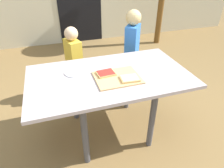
% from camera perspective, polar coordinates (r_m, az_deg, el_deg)
% --- Properties ---
extents(ground_plane, '(16.00, 16.00, 0.00)m').
position_cam_1_polar(ground_plane, '(2.27, -0.63, -12.83)').
color(ground_plane, brown).
extents(dining_table, '(1.47, 0.84, 0.70)m').
position_cam_1_polar(dining_table, '(1.88, -0.74, 0.52)').
color(dining_table, '#AEA1A0').
rests_on(dining_table, ground).
extents(cutting_board, '(0.40, 0.32, 0.01)m').
position_cam_1_polar(cutting_board, '(1.78, 1.54, 1.88)').
color(cutting_board, tan).
rests_on(cutting_board, dining_table).
extents(pizza_slice_near_right, '(0.17, 0.14, 0.02)m').
position_cam_1_polar(pizza_slice_near_right, '(1.74, 5.04, 1.61)').
color(pizza_slice_near_right, tan).
rests_on(pizza_slice_near_right, cutting_board).
extents(pizza_slice_far_left, '(0.17, 0.14, 0.02)m').
position_cam_1_polar(pizza_slice_far_left, '(1.82, -1.77, 3.10)').
color(pizza_slice_far_left, tan).
rests_on(pizza_slice_far_left, cutting_board).
extents(plate_white_left, '(0.19, 0.19, 0.01)m').
position_cam_1_polar(plate_white_left, '(1.90, -10.52, 3.29)').
color(plate_white_left, white).
rests_on(plate_white_left, dining_table).
extents(child_left, '(0.20, 0.27, 0.94)m').
position_cam_1_polar(child_left, '(2.55, -10.77, 6.84)').
color(child_left, '#424F39').
rests_on(child_left, ground).
extents(child_right, '(0.26, 0.28, 1.10)m').
position_cam_1_polar(child_right, '(2.60, 5.71, 10.53)').
color(child_right, '#4B5055').
rests_on(child_right, ground).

